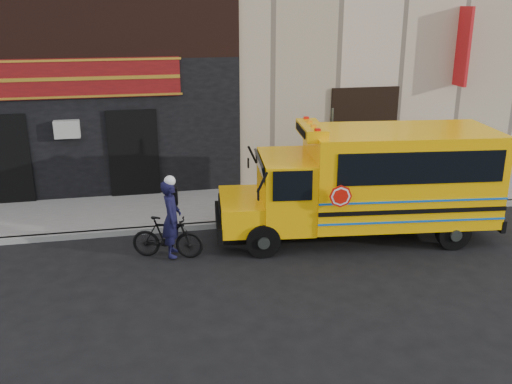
{
  "coord_description": "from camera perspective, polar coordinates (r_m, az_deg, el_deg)",
  "views": [
    {
      "loc": [
        -2.94,
        -11.33,
        5.67
      ],
      "look_at": [
        -0.23,
        1.85,
        1.18
      ],
      "focal_mm": 40.0,
      "sensor_mm": 36.0,
      "label": 1
    }
  ],
  "objects": [
    {
      "name": "ground",
      "position": [
        13.01,
        2.68,
        -7.39
      ],
      "size": [
        120.0,
        120.0,
        0.0
      ],
      "primitive_type": "plane",
      "color": "black",
      "rests_on": "ground"
    },
    {
      "name": "cyclist",
      "position": [
        13.23,
        -8.43,
        -2.82
      ],
      "size": [
        0.54,
        0.73,
        1.82
      ],
      "primitive_type": "imported",
      "rotation": [
        0.0,
        0.0,
        1.4
      ],
      "color": "black",
      "rests_on": "ground"
    },
    {
      "name": "sidewalk",
      "position": [
        16.67,
        -0.77,
        -1.13
      ],
      "size": [
        40.0,
        3.0,
        0.15
      ],
      "primitive_type": "cube",
      "color": "#65635E",
      "rests_on": "ground"
    },
    {
      "name": "bicycle",
      "position": [
        13.38,
        -8.85,
        -4.49
      ],
      "size": [
        1.74,
        0.96,
        1.0
      ],
      "primitive_type": "imported",
      "rotation": [
        0.0,
        0.0,
        1.26
      ],
      "color": "black",
      "rests_on": "ground"
    },
    {
      "name": "sign_pole",
      "position": [
        15.46,
        7.49,
        3.34
      ],
      "size": [
        0.11,
        0.26,
        3.03
      ],
      "color": "#3A413C",
      "rests_on": "ground"
    },
    {
      "name": "curb",
      "position": [
        15.3,
        0.3,
        -2.98
      ],
      "size": [
        40.0,
        0.2,
        0.15
      ],
      "primitive_type": "cube",
      "color": "gray",
      "rests_on": "ground"
    },
    {
      "name": "school_bus",
      "position": [
        14.35,
        11.61,
        1.23
      ],
      "size": [
        7.08,
        2.84,
        2.92
      ],
      "color": "black",
      "rests_on": "ground"
    }
  ]
}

